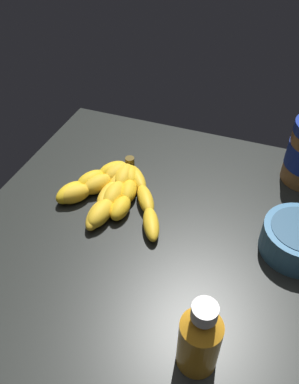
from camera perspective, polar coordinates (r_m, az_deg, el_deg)
ground_plane at (r=71.59cm, az=1.84°, el=-7.61°), size 71.58×71.87×3.45cm
banana_bunch at (r=77.03cm, az=-5.59°, el=0.29°), size 23.91×21.36×3.67cm
honey_bottle at (r=52.97cm, az=7.52°, el=-20.81°), size 5.62×5.62×13.50cm
small_bowl at (r=70.96cm, az=21.39°, el=-6.54°), size 12.74×12.74×5.56cm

